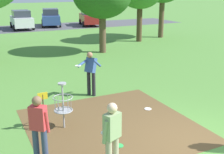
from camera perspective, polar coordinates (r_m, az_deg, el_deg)
The scene contains 12 objects.
ground_plane at distance 8.25m, azimuth 16.12°, elevation -12.46°, with size 160.00×160.00×0.00m, color #518438.
dirt_tee_pad at distance 8.95m, azimuth -0.16°, elevation -9.29°, with size 4.81×4.79×0.01m, color brown.
disc_golf_basket at distance 8.60m, azimuth -9.93°, elevation -5.20°, with size 0.98×0.58×1.39m.
player_foreground_watching at distance 6.31m, azimuth 0.01°, elevation -11.34°, with size 0.50×0.45×1.71m.
player_throwing at distance 11.01m, azimuth -4.18°, elevation 1.24°, with size 1.14×0.56×1.71m.
player_waiting_right at distance 6.86m, azimuth -14.04°, elevation -9.44°, with size 0.46×0.45×1.71m.
frisbee_near_basket at distance 7.86m, azimuth 1.44°, elevation -13.24°, with size 0.22×0.22×0.02m, color green.
frisbee_mid_grass at distance 10.10m, azimuth 7.01°, elevation -6.19°, with size 0.24×0.24×0.02m, color white.
parking_lot_strip at distance 31.64m, azimuth -17.00°, elevation 9.06°, with size 36.00×6.00×0.01m, color #4C4C51.
parked_car_center_left at distance 31.11m, azimuth -17.23°, elevation 10.63°, with size 2.09×4.26×1.84m.
parked_car_center_right at distance 32.70m, azimuth -11.86°, elevation 11.29°, with size 2.70×4.50×1.84m.
parked_car_rightmost at distance 32.79m, azimuth -4.37°, elevation 11.61°, with size 2.66×4.49×1.84m.
Camera 1 is at (-5.04, -5.19, 3.96)m, focal length 46.92 mm.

